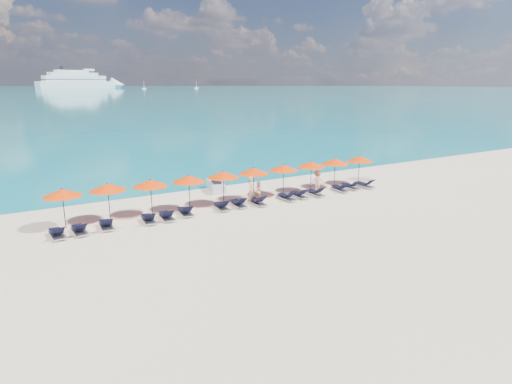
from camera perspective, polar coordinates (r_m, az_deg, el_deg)
ground at (r=24.55m, az=3.53°, el=-4.22°), size 1400.00×1400.00×0.00m
sea at (r=679.49m, az=-29.76°, el=11.89°), size 1600.00×1300.00×0.01m
cruise_ship at (r=648.62m, az=-21.90°, el=13.48°), size 123.39×54.41×34.25m
sailboat_near at (r=563.89m, az=-14.69°, el=13.23°), size 5.11×1.70×9.36m
sailboat_far at (r=608.11m, az=-7.94°, el=13.61°), size 5.58×1.86×10.22m
jetski at (r=32.01m, az=-5.36°, el=0.89°), size 1.57×2.80×0.94m
beachgoer_a at (r=28.19m, az=-0.61°, el=0.23°), size 0.81×0.78×1.86m
beachgoer_b at (r=28.66m, az=0.42°, el=0.03°), size 0.71×0.43×1.43m
beachgoer_c at (r=31.57m, az=8.19°, el=1.41°), size 1.16×0.89×1.63m
umbrella_0 at (r=25.51m, az=-24.45°, el=-0.08°), size 2.10×2.10×2.28m
umbrella_1 at (r=25.89m, az=-19.18°, el=0.61°), size 2.10×2.10×2.28m
umbrella_2 at (r=26.20m, az=-13.89°, el=1.16°), size 2.10×2.10×2.28m
umbrella_3 at (r=26.95m, az=-8.95°, el=1.77°), size 2.10×2.10×2.28m
umbrella_4 at (r=27.90m, az=-4.38°, el=2.34°), size 2.10×2.10×2.28m
umbrella_5 at (r=28.98m, az=-0.30°, el=2.83°), size 2.10×2.10×2.28m
umbrella_6 at (r=30.18m, az=3.69°, el=3.26°), size 2.10×2.10×2.28m
umbrella_7 at (r=31.59m, az=7.39°, el=3.68°), size 2.10×2.10×2.28m
umbrella_8 at (r=33.09m, az=10.51°, el=4.04°), size 2.10×2.10×2.28m
umbrella_9 at (r=34.68m, az=13.66°, el=4.34°), size 2.10×2.10×2.28m
lounger_0 at (r=24.57m, az=-25.00°, el=-5.00°), size 0.77×1.75×0.66m
lounger_1 at (r=24.68m, az=-22.50°, el=-4.66°), size 0.72×1.73×0.66m
lounger_2 at (r=25.01m, az=-19.34°, el=-4.12°), size 0.71×1.73×0.66m
lounger_3 at (r=25.37m, az=-14.14°, el=-3.47°), size 0.76×1.74×0.66m
lounger_4 at (r=25.65m, az=-11.85°, el=-3.13°), size 0.73×1.74×0.66m
lounger_5 at (r=26.31m, az=-9.39°, el=-2.57°), size 0.74×1.74×0.66m
lounger_6 at (r=27.17m, az=-4.63°, el=-1.87°), size 0.77×1.75×0.66m
lounger_7 at (r=27.70m, az=-2.36°, el=-1.52°), size 0.73×1.74×0.66m
lounger_8 at (r=28.09m, az=0.21°, el=-1.28°), size 0.66×1.71×0.66m
lounger_9 at (r=29.33m, az=4.07°, el=-0.64°), size 0.68×1.72×0.66m
lounger_10 at (r=30.02m, az=5.76°, el=-0.33°), size 0.69×1.73×0.66m
lounger_11 at (r=30.66m, az=7.93°, el=-0.08°), size 0.66×1.72×0.66m
lounger_12 at (r=32.23m, az=11.10°, el=0.50°), size 0.79×1.75×0.66m
lounger_13 at (r=33.07m, az=12.48°, el=0.78°), size 0.72×1.73×0.66m
lounger_14 at (r=33.79m, az=14.32°, el=0.96°), size 0.71×1.73×0.66m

